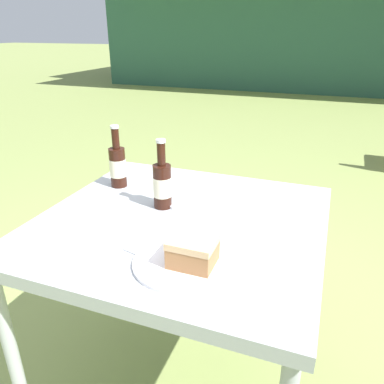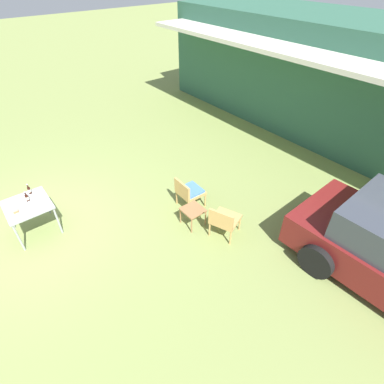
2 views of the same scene
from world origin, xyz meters
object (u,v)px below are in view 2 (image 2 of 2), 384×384
wicker_chair_cushioned (189,191)px  wicker_chair_plain (224,220)px  cola_bottle_near (27,198)px  garden_side_table (193,211)px  cola_bottle_far (29,190)px  patio_table (28,207)px  cake_on_plate (15,211)px

wicker_chair_cushioned → wicker_chair_plain: (1.18, -0.02, -0.00)m
cola_bottle_near → garden_side_table: bearing=53.3°
wicker_chair_plain → cola_bottle_near: bearing=26.7°
wicker_chair_cushioned → cola_bottle_far: size_ratio=3.22×
patio_table → wicker_chair_plain: bearing=49.6°
cola_bottle_far → wicker_chair_plain: bearing=44.7°
cake_on_plate → garden_side_table: bearing=58.8°
cake_on_plate → patio_table: bearing=116.1°
garden_side_table → cola_bottle_far: 3.44m
patio_table → cake_on_plate: 0.27m
garden_side_table → cola_bottle_near: (-2.00, -2.68, 0.46)m
wicker_chair_cushioned → garden_side_table: wicker_chair_cushioned is taller
patio_table → cola_bottle_near: 0.18m
cola_bottle_near → wicker_chair_cushioned: bearing=63.6°
wicker_chair_cushioned → cake_on_plate: 3.53m
wicker_chair_cushioned → wicker_chair_plain: size_ratio=1.00×
garden_side_table → cake_on_plate: 3.50m
garden_side_table → patio_table: patio_table is taller
wicker_chair_cushioned → patio_table: bearing=66.9°
garden_side_table → cola_bottle_far: cola_bottle_far is taller
wicker_chair_plain → patio_table: wicker_chair_plain is taller
wicker_chair_cushioned → cola_bottle_far: 3.37m
cake_on_plate → cola_bottle_near: cola_bottle_near is taller
garden_side_table → patio_table: size_ratio=0.50×
cola_bottle_near → cola_bottle_far: bearing=155.1°
wicker_chair_plain → cake_on_plate: size_ratio=3.02×
cola_bottle_far → cake_on_plate: bearing=-42.4°
wicker_chair_cushioned → cola_bottle_far: bearing=60.7°
wicker_chair_cushioned → garden_side_table: 0.61m
garden_side_table → cola_bottle_far: bearing=-131.0°
garden_side_table → cake_on_plate: bearing=-121.2°
garden_side_table → cola_bottle_near: bearing=-126.7°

